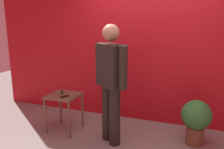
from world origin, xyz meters
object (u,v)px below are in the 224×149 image
Objects in this scene: side_table at (64,101)px; cell_phone at (65,96)px; tv_remote at (62,92)px; potted_plant at (196,119)px; standing_person at (111,79)px.

side_table is 0.16m from cell_phone.
potted_plant is (2.17, 0.20, -0.24)m from tv_remote.
cell_phone is (0.08, -0.09, 0.11)m from side_table.
potted_plant is (2.00, 0.37, -0.23)m from cell_phone.
side_table is at bearing -75.51° from tv_remote.
standing_person is at bearing -42.21° from tv_remote.
tv_remote is at bearing -174.83° from potted_plant.
standing_person is 2.80× the size of side_table.
standing_person is 1.40m from potted_plant.
potted_plant is (2.08, 0.27, -0.12)m from side_table.
cell_phone is at bearing -79.09° from tv_remote.
standing_person reaches higher than potted_plant.
tv_remote is at bearing 158.66° from cell_phone.
standing_person is 2.59× the size of potted_plant.
standing_person reaches higher than tv_remote.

